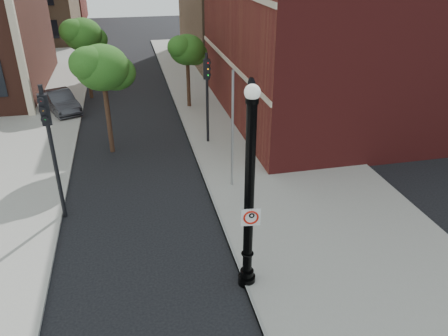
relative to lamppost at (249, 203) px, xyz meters
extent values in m
plane|color=black|center=(-2.12, 0.69, -2.99)|extent=(120.00, 120.00, 0.00)
cube|color=gray|center=(3.88, 10.69, -2.93)|extent=(8.00, 60.00, 0.12)
cube|color=gray|center=(-11.12, 18.69, -2.93)|extent=(10.00, 50.00, 0.12)
cube|color=gray|center=(-0.07, 10.69, -2.92)|extent=(0.10, 60.00, 0.14)
cube|color=maroon|center=(13.88, 14.69, 3.01)|extent=(22.00, 16.00, 12.00)
cube|color=black|center=(2.84, 9.69, -0.99)|extent=(0.08, 1.40, 2.40)
cube|color=beige|center=(2.85, 14.69, 0.51)|extent=(0.06, 16.00, 0.25)
cylinder|color=black|center=(0.00, 0.00, -2.85)|extent=(0.55, 0.55, 0.29)
cylinder|color=black|center=(0.00, 0.00, -2.60)|extent=(0.43, 0.43, 0.24)
cylinder|color=black|center=(0.00, 0.00, 0.14)|extent=(0.29, 0.29, 5.68)
torus|color=black|center=(0.00, 0.00, -1.82)|extent=(0.39, 0.39, 0.06)
cylinder|color=black|center=(0.00, 0.00, 3.06)|extent=(0.35, 0.35, 0.15)
sphere|color=silver|center=(0.00, 0.00, 3.27)|extent=(0.43, 0.43, 0.43)
cube|color=white|center=(0.02, -0.17, -0.40)|extent=(0.57, 0.09, 0.57)
cube|color=black|center=(0.02, -0.17, -0.14)|extent=(0.57, 0.07, 0.05)
cube|color=black|center=(0.02, -0.17, -0.66)|extent=(0.57, 0.07, 0.05)
cube|color=black|center=(-0.24, -0.14, -0.40)|extent=(0.05, 0.01, 0.57)
cube|color=black|center=(0.28, -0.20, -0.40)|extent=(0.05, 0.01, 0.57)
torus|color=red|center=(0.02, -0.17, -0.40)|extent=(0.46, 0.11, 0.46)
cube|color=red|center=(0.02, -0.17, -0.40)|extent=(0.32, 0.05, 0.32)
cube|color=black|center=(-0.03, -0.16, -0.40)|extent=(0.05, 0.01, 0.27)
torus|color=black|center=(0.04, -0.17, -0.34)|extent=(0.18, 0.07, 0.18)
cylinder|color=black|center=(0.02, -0.17, -0.14)|extent=(0.03, 0.02, 0.03)
imported|color=#29292D|center=(-7.41, 18.20, -2.30)|extent=(2.97, 4.43, 1.38)
cylinder|color=black|center=(-6.00, 5.29, -0.32)|extent=(0.16, 0.16, 5.34)
cube|color=black|center=(-6.00, 5.29, 1.46)|extent=(0.38, 0.36, 1.11)
sphere|color=#E50505|center=(-6.03, 5.12, 1.85)|extent=(0.20, 0.20, 0.20)
sphere|color=#FF8C00|center=(-6.03, 5.12, 1.51)|extent=(0.20, 0.20, 0.20)
sphere|color=#00E519|center=(-6.03, 5.12, 1.18)|extent=(0.20, 0.20, 0.20)
cylinder|color=black|center=(0.87, 11.17, -0.56)|extent=(0.14, 0.14, 4.87)
cube|color=black|center=(0.87, 11.17, 1.06)|extent=(0.38, 0.37, 1.01)
sphere|color=#E50505|center=(0.93, 11.02, 1.42)|extent=(0.18, 0.18, 0.18)
sphere|color=#FF8C00|center=(0.93, 11.02, 1.12)|extent=(0.18, 0.18, 0.18)
sphere|color=#00E519|center=(0.93, 11.02, 0.81)|extent=(0.18, 0.18, 0.18)
cylinder|color=#999999|center=(1.01, 6.16, -0.37)|extent=(0.11, 0.11, 5.25)
cylinder|color=#311D13|center=(-4.20, 11.20, -0.94)|extent=(0.24, 0.24, 4.11)
ellipsoid|color=#205316|center=(-4.20, 11.20, 1.41)|extent=(2.58, 2.58, 2.20)
ellipsoid|color=#205316|center=(-3.61, 11.67, 1.00)|extent=(2.00, 2.00, 1.70)
ellipsoid|color=#205316|center=(-4.73, 10.84, 1.70)|extent=(1.88, 1.88, 1.60)
cylinder|color=#311D13|center=(-5.68, 20.85, -0.97)|extent=(0.24, 0.24, 4.04)
ellipsoid|color=#205316|center=(-5.68, 20.85, 1.34)|extent=(2.54, 2.54, 2.16)
ellipsoid|color=#205316|center=(-5.10, 21.31, 0.94)|extent=(1.96, 1.96, 1.67)
ellipsoid|color=#205316|center=(-6.20, 20.50, 1.63)|extent=(1.85, 1.85, 1.57)
cylinder|color=#311D13|center=(0.75, 17.23, -1.22)|extent=(0.24, 0.24, 3.54)
ellipsoid|color=#205316|center=(0.75, 17.23, 0.80)|extent=(2.22, 2.22, 1.89)
ellipsoid|color=#205316|center=(1.26, 17.64, 0.44)|extent=(1.72, 1.72, 1.46)
ellipsoid|color=#205316|center=(0.30, 16.93, 1.05)|extent=(1.62, 1.62, 1.37)
camera|label=1|loc=(-3.04, -10.29, 6.56)|focal=35.00mm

